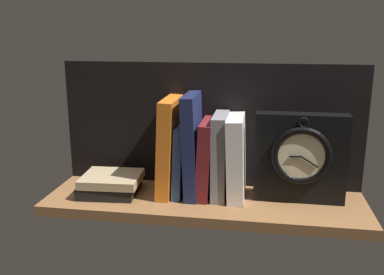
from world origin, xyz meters
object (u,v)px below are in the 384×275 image
book_maroon_dawkins (206,158)px  framed_clock (300,158)px  book_blue_modern (181,159)px  book_gray_chess (220,156)px  book_navy_bierce (193,145)px  book_orange_pandolfini (169,146)px  book_stack_side (111,184)px  book_white_catcher (236,157)px

book_maroon_dawkins → framed_clock: (22.80, -0.67, 1.51)cm
book_blue_modern → book_gray_chess: (9.83, 0.00, 1.48)cm
book_gray_chess → book_navy_bierce: bearing=180.0°
book_navy_bierce → book_maroon_dawkins: bearing=0.0°
book_maroon_dawkins → book_gray_chess: book_gray_chess is taller
book_gray_chess → framed_clock: 19.30cm
book_blue_modern → book_maroon_dawkins: bearing=0.0°
book_orange_pandolfini → book_stack_side: size_ratio=1.54×
book_gray_chess → book_stack_side: size_ratio=1.31×
book_navy_bierce → book_gray_chess: book_navy_bierce is taller
book_navy_bierce → book_white_catcher: bearing=0.0°
book_stack_side → book_orange_pandolfini: bearing=12.3°
book_blue_modern → book_navy_bierce: book_navy_bierce is taller
book_blue_modern → book_stack_side: size_ratio=1.12×
book_orange_pandolfini → book_navy_bierce: book_navy_bierce is taller
book_orange_pandolfini → book_white_catcher: bearing=0.0°
book_orange_pandolfini → book_gray_chess: size_ratio=1.17×
framed_clock → book_stack_side: (-46.94, -2.54, -8.56)cm
book_orange_pandolfini → framed_clock: (32.16, -0.67, -1.14)cm
book_navy_bierce → framed_clock: bearing=-1.5°
book_white_catcher → book_stack_side: bearing=-174.2°
book_blue_modern → book_gray_chess: book_gray_chess is taller
book_maroon_dawkins → framed_clock: bearing=-1.7°
book_maroon_dawkins → framed_clock: size_ratio=0.88×
framed_clock → book_maroon_dawkins: bearing=178.3°
book_navy_bierce → framed_clock: (26.19, -0.67, -1.72)cm
book_maroon_dawkins → book_gray_chess: size_ratio=0.92×
book_maroon_dawkins → framed_clock: 22.86cm
book_orange_pandolfini → framed_clock: bearing=-1.2°
book_orange_pandolfini → book_blue_modern: 4.49cm
book_orange_pandolfini → book_white_catcher: size_ratio=1.20×
book_orange_pandolfini → framed_clock: 32.19cm
book_orange_pandolfini → book_stack_side: book_orange_pandolfini is taller
book_orange_pandolfini → book_navy_bierce: size_ratio=0.96×
book_orange_pandolfini → book_navy_bierce: 6.00cm
framed_clock → book_navy_bierce: bearing=178.5°
book_blue_modern → book_white_catcher: book_white_catcher is taller
book_navy_bierce → book_maroon_dawkins: (3.39, 0.00, -3.22)cm
book_stack_side → book_gray_chess: bearing=6.6°
book_orange_pandolfini → book_blue_modern: (3.06, 0.00, -3.29)cm
book_white_catcher → book_stack_side: (-31.64, -3.21, -7.66)cm
book_orange_pandolfini → book_maroon_dawkins: 9.73cm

